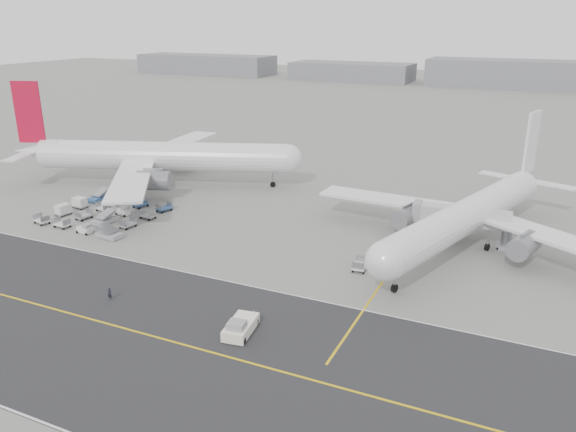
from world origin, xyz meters
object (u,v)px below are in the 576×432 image
at_px(airliner_a, 156,156).
at_px(pushback_tug, 240,327).
at_px(airliner_b, 470,214).
at_px(ground_crew_a, 110,294).
at_px(jet_bridge, 463,218).

xyz_separation_m(airliner_a, pushback_tug, (46.41, -46.32, -5.41)).
distance_m(airliner_a, airliner_b, 66.64).
bearing_deg(pushback_tug, ground_crew_a, 171.55).
height_order(airliner_b, jet_bridge, airliner_b).
bearing_deg(ground_crew_a, pushback_tug, -8.08).
height_order(airliner_a, jet_bridge, airliner_a).
distance_m(airliner_a, pushback_tug, 65.80).
height_order(pushback_tug, jet_bridge, jet_bridge).
height_order(jet_bridge, ground_crew_a, jet_bridge).
bearing_deg(jet_bridge, airliner_a, 170.74).
distance_m(airliner_b, pushback_tug, 43.04).
bearing_deg(airliner_a, airliner_b, -116.88).
bearing_deg(airliner_a, jet_bridge, -116.14).
xyz_separation_m(airliner_b, jet_bridge, (-1.12, 1.00, -1.16)).
bearing_deg(pushback_tug, airliner_a, 127.15).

